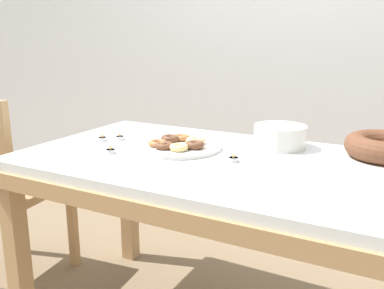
{
  "coord_description": "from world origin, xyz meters",
  "views": [
    {
      "loc": [
        0.62,
        -1.38,
        1.2
      ],
      "look_at": [
        -0.08,
        -0.08,
        0.82
      ],
      "focal_mm": 40.0,
      "sensor_mm": 36.0,
      "label": 1
    }
  ],
  "objects_px": {
    "pastry_platter": "(178,145)",
    "tealight_near_cakes": "(120,137)",
    "tealight_centre": "(102,139)",
    "plate_stack": "(280,136)",
    "chair": "(0,183)",
    "tealight_left_edge": "(111,151)",
    "tealight_right_edge": "(234,159)"
  },
  "relations": [
    {
      "from": "tealight_right_edge",
      "to": "tealight_near_cakes",
      "type": "distance_m",
      "value": 0.57
    },
    {
      "from": "tealight_near_cakes",
      "to": "tealight_left_edge",
      "type": "bearing_deg",
      "value": -61.89
    },
    {
      "from": "tealight_left_edge",
      "to": "pastry_platter",
      "type": "bearing_deg",
      "value": 43.45
    },
    {
      "from": "tealight_centre",
      "to": "tealight_near_cakes",
      "type": "xyz_separation_m",
      "value": [
        0.05,
        0.05,
        0.0
      ]
    },
    {
      "from": "tealight_left_edge",
      "to": "tealight_right_edge",
      "type": "height_order",
      "value": "same"
    },
    {
      "from": "chair",
      "to": "tealight_left_edge",
      "type": "xyz_separation_m",
      "value": [
        0.67,
        -0.01,
        0.25
      ]
    },
    {
      "from": "tealight_left_edge",
      "to": "tealight_near_cakes",
      "type": "height_order",
      "value": "same"
    },
    {
      "from": "tealight_left_edge",
      "to": "plate_stack",
      "type": "bearing_deg",
      "value": 36.05
    },
    {
      "from": "pastry_platter",
      "to": "tealight_near_cakes",
      "type": "relative_size",
      "value": 8.65
    },
    {
      "from": "chair",
      "to": "tealight_right_edge",
      "type": "distance_m",
      "value": 1.16
    },
    {
      "from": "pastry_platter",
      "to": "tealight_right_edge",
      "type": "xyz_separation_m",
      "value": [
        0.27,
        -0.06,
        -0.0
      ]
    },
    {
      "from": "tealight_right_edge",
      "to": "tealight_near_cakes",
      "type": "bearing_deg",
      "value": 172.38
    },
    {
      "from": "chair",
      "to": "plate_stack",
      "type": "xyz_separation_m",
      "value": [
        1.22,
        0.39,
        0.28
      ]
    },
    {
      "from": "tealight_centre",
      "to": "pastry_platter",
      "type": "bearing_deg",
      "value": 6.6
    },
    {
      "from": "tealight_right_edge",
      "to": "tealight_centre",
      "type": "bearing_deg",
      "value": 177.82
    },
    {
      "from": "plate_stack",
      "to": "chair",
      "type": "bearing_deg",
      "value": -162.33
    },
    {
      "from": "tealight_right_edge",
      "to": "pastry_platter",
      "type": "bearing_deg",
      "value": 166.44
    },
    {
      "from": "tealight_left_edge",
      "to": "tealight_centre",
      "type": "distance_m",
      "value": 0.21
    },
    {
      "from": "tealight_left_edge",
      "to": "tealight_right_edge",
      "type": "xyz_separation_m",
      "value": [
        0.46,
        0.12,
        0.0
      ]
    },
    {
      "from": "pastry_platter",
      "to": "tealight_near_cakes",
      "type": "distance_m",
      "value": 0.3
    },
    {
      "from": "tealight_centre",
      "to": "tealight_right_edge",
      "type": "height_order",
      "value": "same"
    },
    {
      "from": "chair",
      "to": "tealight_right_edge",
      "type": "xyz_separation_m",
      "value": [
        1.13,
        0.11,
        0.25
      ]
    },
    {
      "from": "tealight_centre",
      "to": "chair",
      "type": "bearing_deg",
      "value": -165.38
    },
    {
      "from": "chair",
      "to": "pastry_platter",
      "type": "height_order",
      "value": "chair"
    },
    {
      "from": "tealight_centre",
      "to": "plate_stack",
      "type": "bearing_deg",
      "value": 19.86
    },
    {
      "from": "tealight_near_cakes",
      "to": "chair",
      "type": "bearing_deg",
      "value": -161.9
    },
    {
      "from": "pastry_platter",
      "to": "tealight_centre",
      "type": "distance_m",
      "value": 0.35
    },
    {
      "from": "pastry_platter",
      "to": "plate_stack",
      "type": "xyz_separation_m",
      "value": [
        0.35,
        0.21,
        0.03
      ]
    },
    {
      "from": "chair",
      "to": "plate_stack",
      "type": "height_order",
      "value": "chair"
    },
    {
      "from": "plate_stack",
      "to": "tealight_right_edge",
      "type": "distance_m",
      "value": 0.29
    },
    {
      "from": "tealight_centre",
      "to": "tealight_right_edge",
      "type": "relative_size",
      "value": 1.0
    },
    {
      "from": "pastry_platter",
      "to": "tealight_right_edge",
      "type": "height_order",
      "value": "pastry_platter"
    }
  ]
}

